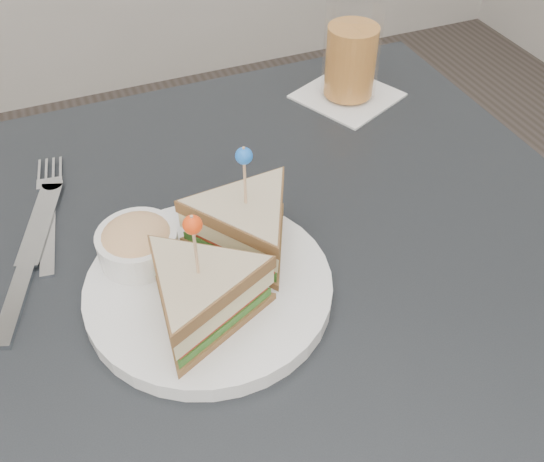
{
  "coord_description": "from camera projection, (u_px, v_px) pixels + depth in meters",
  "views": [
    {
      "loc": [
        -0.15,
        -0.39,
        1.21
      ],
      "look_at": [
        0.01,
        0.01,
        0.8
      ],
      "focal_mm": 40.0,
      "sensor_mm": 36.0,
      "label": 1
    }
  ],
  "objects": [
    {
      "name": "drink_set",
      "position": [
        352.0,
        51.0,
        0.82
      ],
      "size": [
        0.16,
        0.16,
        0.16
      ],
      "rotation": [
        0.0,
        0.0,
        0.43
      ],
      "color": "white",
      "rests_on": "table"
    },
    {
      "name": "cutlery_fork",
      "position": [
        49.0,
        206.0,
        0.69
      ],
      "size": [
        0.05,
        0.2,
        0.01
      ],
      "rotation": [
        0.0,
        0.0,
        -0.15
      ],
      "color": "silver",
      "rests_on": "table"
    },
    {
      "name": "cutlery_knife",
      "position": [
        29.0,
        259.0,
        0.63
      ],
      "size": [
        0.1,
        0.24,
        0.01
      ],
      "rotation": [
        0.0,
        0.0,
        -0.33
      ],
      "color": "silver",
      "rests_on": "table"
    },
    {
      "name": "table",
      "position": [
        267.0,
        321.0,
        0.67
      ],
      "size": [
        0.8,
        0.8,
        0.75
      ],
      "color": "black",
      "rests_on": "ground"
    },
    {
      "name": "plate_meal",
      "position": [
        213.0,
        263.0,
        0.58
      ],
      "size": [
        0.28,
        0.26,
        0.14
      ],
      "rotation": [
        0.0,
        0.0,
        -0.09
      ],
      "color": "white",
      "rests_on": "table"
    }
  ]
}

